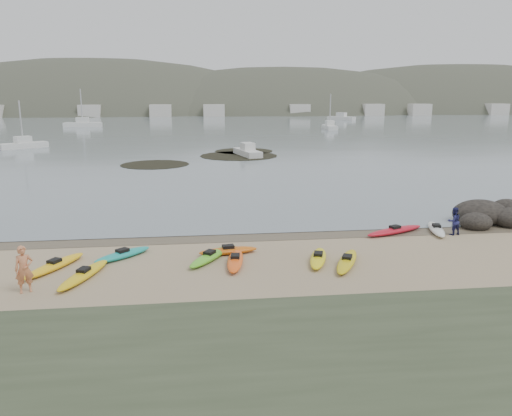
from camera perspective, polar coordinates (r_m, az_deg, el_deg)
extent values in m
plane|color=tan|center=(27.84, 0.00, -3.01)|extent=(600.00, 600.00, 0.00)
plane|color=brown|center=(27.55, 0.08, -3.17)|extent=(60.00, 60.00, 0.00)
plane|color=slate|center=(326.67, -6.48, 11.56)|extent=(1200.00, 1200.00, 0.00)
cube|color=#475138|center=(11.71, 11.20, -22.02)|extent=(60.00, 8.00, 2.00)
ellipsoid|color=yellow|center=(24.13, -22.02, -6.11)|extent=(2.33, 3.65, 0.34)
ellipsoid|color=yellow|center=(23.51, 7.12, -5.72)|extent=(1.62, 3.16, 0.34)
ellipsoid|color=gold|center=(23.30, 10.36, -6.02)|extent=(2.21, 3.55, 0.34)
ellipsoid|color=silver|center=(30.00, 19.90, -2.29)|extent=(1.51, 3.31, 0.34)
ellipsoid|color=teal|center=(24.68, -15.00, -5.17)|extent=(2.74, 2.62, 0.34)
ellipsoid|color=#60CC28|center=(23.66, -5.32, -5.56)|extent=(2.38, 3.29, 0.34)
ellipsoid|color=yellow|center=(22.54, -19.07, -7.20)|extent=(1.90, 3.87, 0.34)
ellipsoid|color=#FF5A16|center=(23.05, -2.38, -6.02)|extent=(1.16, 3.36, 0.34)
ellipsoid|color=#D46112|center=(24.44, -3.19, -4.91)|extent=(2.97, 1.13, 0.34)
ellipsoid|color=red|center=(28.99, 15.57, -2.50)|extent=(3.99, 2.25, 0.34)
imported|color=#D58155|center=(21.66, -24.98, -6.36)|extent=(0.81, 0.67, 1.90)
imported|color=navy|center=(29.64, 21.68, -1.40)|extent=(0.84, 0.70, 1.55)
ellipsoid|color=black|center=(33.29, 24.17, -1.05)|extent=(3.35, 2.60, 1.67)
ellipsoid|color=black|center=(33.29, 27.25, -1.46)|extent=(2.42, 2.05, 1.30)
ellipsoid|color=black|center=(31.72, 23.80, -1.83)|extent=(1.86, 1.67, 1.12)
ellipsoid|color=black|center=(35.04, 26.68, -0.69)|extent=(2.05, 1.86, 1.49)
cylinder|color=black|center=(55.94, -11.48, 4.87)|extent=(7.47, 7.47, 0.04)
cylinder|color=black|center=(62.66, -1.99, 5.97)|extent=(9.68, 9.68, 0.04)
cylinder|color=black|center=(67.65, -1.41, 6.49)|extent=(7.79, 7.79, 0.04)
cube|color=silver|center=(78.64, -25.05, 6.51)|extent=(6.24, 5.55, 0.92)
cube|color=silver|center=(62.61, -0.97, 6.35)|extent=(3.14, 6.54, 0.88)
cube|color=silver|center=(110.58, 8.41, 9.13)|extent=(2.40, 7.42, 1.03)
cube|color=silver|center=(123.93, -19.18, 9.00)|extent=(8.48, 2.41, 1.19)
cube|color=silver|center=(150.40, 9.72, 10.10)|extent=(7.48, 7.47, 1.16)
ellipsoid|color=#384235|center=(226.93, -17.57, 5.88)|extent=(220.00, 120.00, 80.00)
ellipsoid|color=#384235|center=(221.11, 3.10, 7.00)|extent=(200.00, 110.00, 68.00)
ellipsoid|color=#384235|center=(259.09, 21.67, 6.59)|extent=(230.00, 130.00, 76.00)
cube|color=beige|center=(175.98, -19.98, 10.37)|extent=(7.00, 5.00, 4.00)
cube|color=beige|center=(172.29, -12.05, 10.82)|extent=(7.00, 5.00, 4.00)
cube|color=beige|center=(171.91, -3.91, 11.06)|extent=(7.00, 5.00, 4.00)
cube|color=beige|center=(174.84, 4.12, 11.09)|extent=(7.00, 5.00, 4.00)
cube|color=beige|center=(180.95, 11.74, 10.92)|extent=(7.00, 5.00, 4.00)
cube|color=beige|center=(189.91, 18.74, 10.60)|extent=(7.00, 5.00, 4.00)
cube|color=beige|center=(201.34, 25.01, 10.18)|extent=(7.00, 5.00, 4.00)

